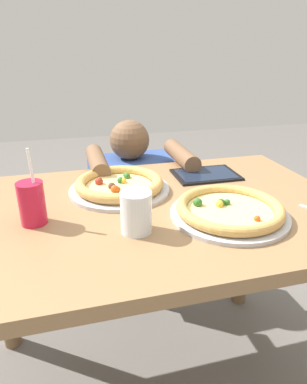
{
  "coord_description": "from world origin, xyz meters",
  "views": [
    {
      "loc": [
        -0.24,
        -0.93,
        1.21
      ],
      "look_at": [
        0.02,
        0.04,
        0.78
      ],
      "focal_mm": 32.04,
      "sensor_mm": 36.0,
      "label": 1
    }
  ],
  "objects_px": {
    "pizza_near": "(229,210)",
    "drink_cup_colored": "(32,203)",
    "pizza_far": "(119,185)",
    "tablet": "(206,175)",
    "diner_seated": "(132,218)",
    "water_cup_clear": "(136,212)"
  },
  "relations": [
    {
      "from": "pizza_near",
      "to": "drink_cup_colored",
      "type": "xyz_separation_m",
      "value": [
        -0.54,
        0.1,
        0.04
      ]
    },
    {
      "from": "pizza_far",
      "to": "drink_cup_colored",
      "type": "xyz_separation_m",
      "value": [
        -0.27,
        -0.17,
        0.04
      ]
    },
    {
      "from": "pizza_far",
      "to": "tablet",
      "type": "xyz_separation_m",
      "value": [
        0.34,
        0.07,
        -0.02
      ]
    },
    {
      "from": "tablet",
      "to": "diner_seated",
      "type": "distance_m",
      "value": 0.57
    },
    {
      "from": "drink_cup_colored",
      "to": "tablet",
      "type": "relative_size",
      "value": 0.89
    },
    {
      "from": "drink_cup_colored",
      "to": "water_cup_clear",
      "type": "distance_m",
      "value": 0.29
    },
    {
      "from": "water_cup_clear",
      "to": "diner_seated",
      "type": "relative_size",
      "value": 0.13
    },
    {
      "from": "pizza_near",
      "to": "diner_seated",
      "type": "relative_size",
      "value": 0.38
    },
    {
      "from": "pizza_far",
      "to": "tablet",
      "type": "distance_m",
      "value": 0.35
    },
    {
      "from": "drink_cup_colored",
      "to": "tablet",
      "type": "height_order",
      "value": "drink_cup_colored"
    },
    {
      "from": "water_cup_clear",
      "to": "diner_seated",
      "type": "xyz_separation_m",
      "value": [
        0.13,
        0.74,
        -0.41
      ]
    },
    {
      "from": "pizza_near",
      "to": "drink_cup_colored",
      "type": "relative_size",
      "value": 1.59
    },
    {
      "from": "drink_cup_colored",
      "to": "water_cup_clear",
      "type": "height_order",
      "value": "drink_cup_colored"
    },
    {
      "from": "pizza_near",
      "to": "tablet",
      "type": "bearing_deg",
      "value": 78.46
    },
    {
      "from": "drink_cup_colored",
      "to": "diner_seated",
      "type": "relative_size",
      "value": 0.24
    },
    {
      "from": "diner_seated",
      "to": "tablet",
      "type": "bearing_deg",
      "value": -60.96
    },
    {
      "from": "pizza_far",
      "to": "pizza_near",
      "type": "bearing_deg",
      "value": -44.07
    },
    {
      "from": "pizza_far",
      "to": "water_cup_clear",
      "type": "bearing_deg",
      "value": -90.37
    },
    {
      "from": "pizza_near",
      "to": "pizza_far",
      "type": "xyz_separation_m",
      "value": [
        -0.28,
        0.27,
        0.0
      ]
    },
    {
      "from": "pizza_far",
      "to": "water_cup_clear",
      "type": "relative_size",
      "value": 3.02
    },
    {
      "from": "water_cup_clear",
      "to": "diner_seated",
      "type": "height_order",
      "value": "diner_seated"
    },
    {
      "from": "drink_cup_colored",
      "to": "tablet",
      "type": "xyz_separation_m",
      "value": [
        0.61,
        0.23,
        -0.06
      ]
    }
  ]
}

